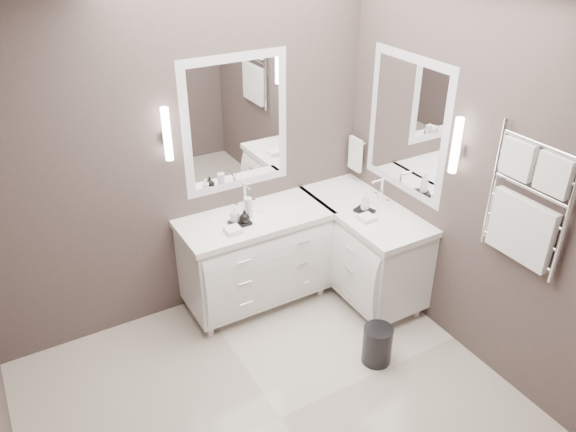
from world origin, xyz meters
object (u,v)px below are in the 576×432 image
vanity_back (255,254)px  waste_bin (377,345)px  towel_ladder (526,208)px  vanity_right (363,244)px

vanity_back → waste_bin: (0.45, -1.11, -0.33)m
vanity_back → towel_ladder: bearing=-55.9°
towel_ladder → waste_bin: (-0.65, 0.51, -1.24)m
towel_ladder → waste_bin: bearing=141.8°
vanity_back → towel_ladder: towel_ladder is taller
vanity_right → vanity_back: bearing=159.6°
waste_bin → vanity_back: bearing=112.0°
vanity_right → towel_ladder: bearing=-80.2°
vanity_back → towel_ladder: size_ratio=1.38×
towel_ladder → waste_bin: towel_ladder is taller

